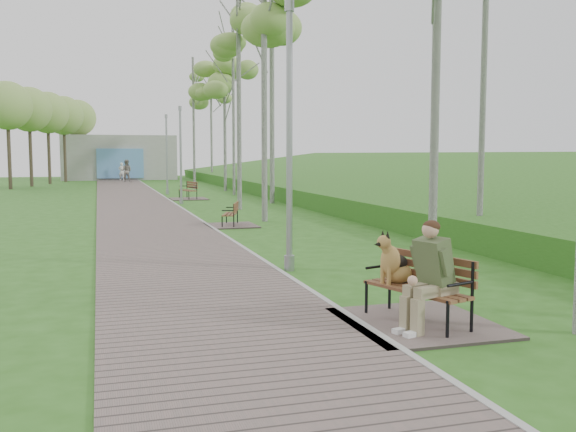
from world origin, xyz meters
The scene contains 19 objects.
ground centered at (0.00, 0.00, 0.00)m, with size 120.00×120.00×0.00m, color #2A5B18.
walkway centered at (-1.75, 21.50, 0.02)m, with size 3.50×67.00×0.04m, color #655752.
kerb centered at (0.00, 21.50, 0.03)m, with size 0.10×67.00×0.05m, color #999993.
embankment centered at (12.00, 20.00, 0.00)m, with size 14.00×70.00×1.60m, color #3F7D2C.
building_north centered at (-1.50, 50.97, 1.99)m, with size 10.00×5.20×4.00m.
bench_main centered at (0.68, -2.29, 0.48)m, with size 1.96×2.18×1.71m.
bench_second centered at (0.68, 10.37, 0.18)m, with size 1.58×1.76×0.97m.
bench_third centered at (1.04, 23.19, 0.21)m, with size 1.84×2.04×1.13m.
lamp_post_near centered at (0.24, 2.18, 2.50)m, with size 0.21×0.21×5.35m.
lamp_post_second centered at (0.32, 20.16, 2.13)m, with size 0.18×0.18×4.55m.
lamp_post_third centered at (0.45, 27.67, 2.15)m, with size 0.18×0.18×4.60m.
pedestrian_near centered at (-1.41, 47.57, 0.79)m, with size 0.58×0.38×1.59m, color white.
pedestrian_far centered at (-1.16, 44.35, 0.93)m, with size 0.91×0.71×1.86m, color gray.
birch_mid_b centered at (4.51, 19.34, 9.38)m, with size 2.98×2.98×11.95m.
birch_mid_c centered at (2.30, 16.42, 7.12)m, with size 2.62×2.62×9.07m.
birch_far_a centered at (4.03, 25.91, 8.44)m, with size 2.62×2.62×10.74m.
birch_far_b centered at (2.71, 32.38, 7.02)m, with size 2.70×2.70×8.94m.
birch_far_c centered at (4.32, 30.00, 6.79)m, with size 2.50×2.50×8.65m.
birch_distant_b centered at (5.62, 42.55, 8.02)m, with size 2.75×2.75×10.21m.
Camera 1 is at (-3.41, -10.03, 2.34)m, focal length 40.00 mm.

